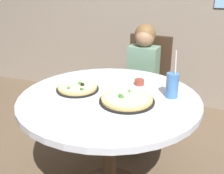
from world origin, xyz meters
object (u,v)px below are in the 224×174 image
object	(u,v)px
chair_wooden	(146,81)
soda_cup	(172,85)
sauce_bowl	(139,82)
diner_child	(140,92)
pizza_cheese	(78,88)
plate_small	(130,76)
pizza_veggie	(127,100)
dining_table	(109,111)

from	to	relation	value
chair_wooden	soda_cup	bearing A→B (deg)	-65.37
soda_cup	chair_wooden	bearing A→B (deg)	114.63
sauce_bowl	diner_child	bearing A→B (deg)	104.40
pizza_cheese	plate_small	size ratio (longest dim) A/B	1.61
pizza_cheese	sauce_bowl	world-z (taller)	pizza_cheese
pizza_veggie	pizza_cheese	distance (m)	0.38
chair_wooden	pizza_cheese	distance (m)	0.98
dining_table	diner_child	bearing A→B (deg)	90.34
sauce_bowl	chair_wooden	bearing A→B (deg)	99.75
chair_wooden	pizza_cheese	xyz separation A→B (m)	(-0.25, -0.91, 0.24)
sauce_bowl	plate_small	xyz separation A→B (m)	(-0.11, 0.13, -0.02)
diner_child	pizza_cheese	distance (m)	0.82
sauce_bowl	plate_small	size ratio (longest dim) A/B	0.39
chair_wooden	pizza_cheese	size ratio (longest dim) A/B	3.27
dining_table	soda_cup	world-z (taller)	soda_cup
dining_table	plate_small	distance (m)	0.42
soda_cup	plate_small	world-z (taller)	soda_cup
pizza_veggie	diner_child	bearing A→B (deg)	99.63
diner_child	plate_small	distance (m)	0.45
pizza_veggie	soda_cup	xyz separation A→B (m)	(0.24, 0.18, 0.06)
diner_child	pizza_cheese	world-z (taller)	diner_child
chair_wooden	pizza_cheese	world-z (taller)	chair_wooden
dining_table	soda_cup	xyz separation A→B (m)	(0.37, 0.14, 0.18)
dining_table	chair_wooden	world-z (taller)	chair_wooden
chair_wooden	plate_small	xyz separation A→B (m)	(0.00, -0.54, 0.22)
pizza_cheese	sauce_bowl	xyz separation A→B (m)	(0.36, 0.24, 0.00)
pizza_veggie	plate_small	world-z (taller)	pizza_veggie
diner_child	dining_table	bearing A→B (deg)	-89.66
pizza_cheese	plate_small	world-z (taller)	pizza_cheese
plate_small	pizza_cheese	bearing A→B (deg)	-123.85
dining_table	diner_child	size ratio (longest dim) A/B	1.08
chair_wooden	pizza_veggie	bearing A→B (deg)	-82.72
soda_cup	plate_small	size ratio (longest dim) A/B	1.71
dining_table	pizza_veggie	size ratio (longest dim) A/B	3.39
dining_table	plate_small	xyz separation A→B (m)	(0.01, 0.41, 0.11)
pizza_cheese	plate_small	distance (m)	0.45
dining_table	diner_child	distance (m)	0.78
pizza_veggie	plate_small	distance (m)	0.46
pizza_veggie	pizza_cheese	size ratio (longest dim) A/B	1.19
chair_wooden	pizza_veggie	xyz separation A→B (m)	(0.13, -0.98, 0.24)
chair_wooden	sauce_bowl	xyz separation A→B (m)	(0.11, -0.67, 0.24)
dining_table	pizza_veggie	bearing A→B (deg)	-14.76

